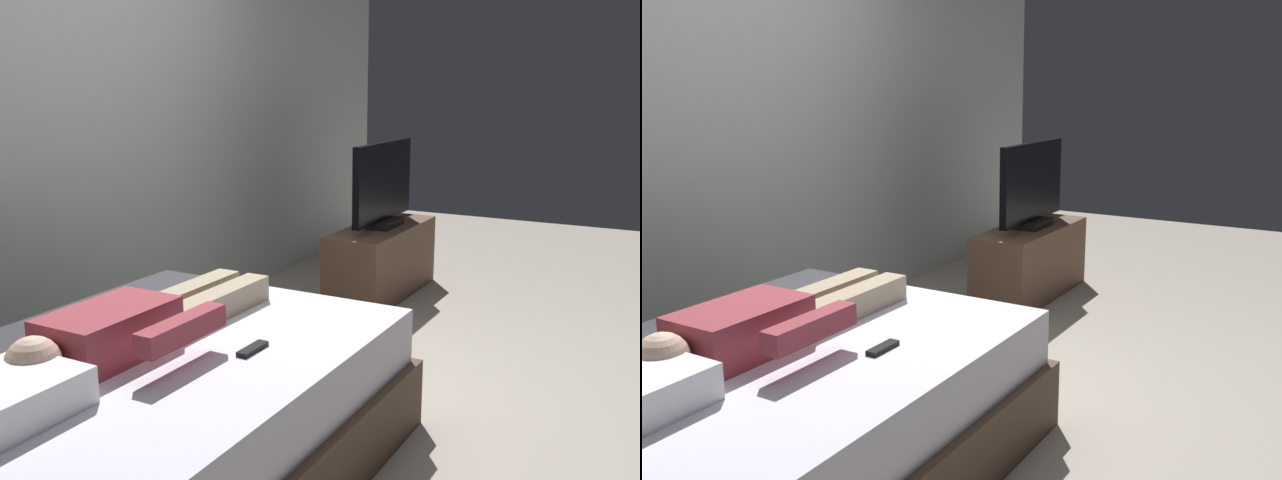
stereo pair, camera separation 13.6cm
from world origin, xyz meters
The scene contains 7 objects.
ground_plane centered at (0.00, 0.00, 0.00)m, with size 10.00×10.00×0.00m, color #ADA393.
back_wall centered at (0.40, 1.63, 1.40)m, with size 6.40×0.10×2.80m, color silver.
bed centered at (-0.94, 0.37, 0.26)m, with size 1.91×1.45×0.54m.
person centered at (-0.91, 0.43, 0.62)m, with size 1.26×0.46×0.18m.
remote centered at (-0.76, 0.02, 0.55)m, with size 0.15×0.04×0.02m, color black.
tv_stand centered at (1.73, 0.59, 0.25)m, with size 1.10×0.40×0.50m, color brown.
tv centered at (1.73, 0.59, 0.78)m, with size 0.88×0.20×0.59m.
Camera 1 is at (-2.79, -1.36, 1.50)m, focal length 39.97 mm.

